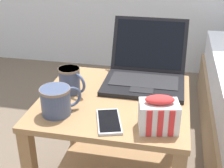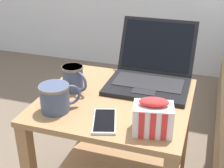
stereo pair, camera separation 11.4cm
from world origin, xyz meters
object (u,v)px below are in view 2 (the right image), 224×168
at_px(mug_front_left, 55,97).
at_px(cell_phone, 104,121).
at_px(mug_front_right, 73,77).
at_px(snack_bag, 153,117).
at_px(laptop, 151,72).

distance_m(mug_front_left, cell_phone, 0.20).
xyz_separation_m(mug_front_right, snack_bag, (0.36, -0.19, -0.00)).
distance_m(laptop, mug_front_left, 0.43).
height_order(mug_front_right, cell_phone, mug_front_right).
bearing_deg(snack_bag, laptop, 102.88).
height_order(mug_front_left, snack_bag, snack_bag).
bearing_deg(snack_bag, cell_phone, 178.01).
height_order(laptop, cell_phone, laptop).
relative_size(mug_front_right, snack_bag, 0.87).
bearing_deg(mug_front_right, laptop, 30.99).
bearing_deg(mug_front_left, cell_phone, -6.41).
bearing_deg(mug_front_right, mug_front_left, -87.85).
bearing_deg(mug_front_right, cell_phone, -43.45).
distance_m(mug_front_right, snack_bag, 0.41).
xyz_separation_m(mug_front_right, cell_phone, (0.20, -0.19, -0.05)).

